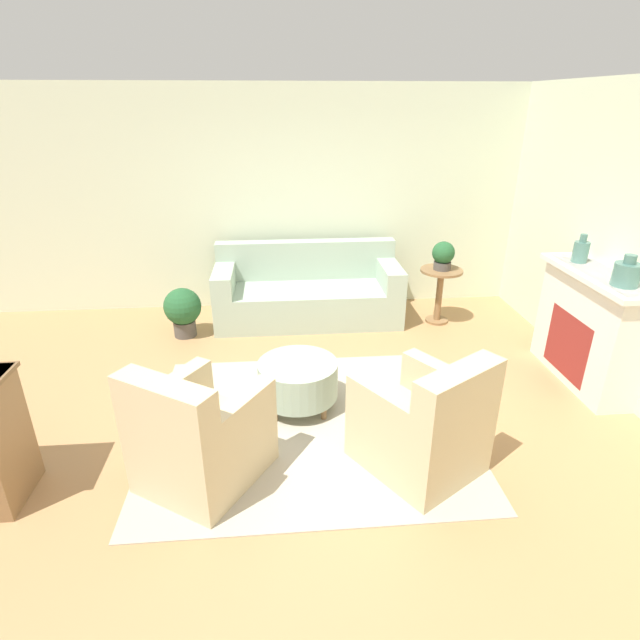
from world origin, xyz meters
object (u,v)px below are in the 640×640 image
Objects in this scene: couch at (308,293)px; potted_plant_on_side_table at (443,255)px; armchair_right at (424,427)px; vase_mantel_near at (581,251)px; vase_mantel_far at (627,274)px; potted_plant_floor at (183,309)px; side_table at (440,287)px; ottoman_table at (298,379)px; armchair_left at (198,439)px.

couch is 6.62× the size of potted_plant_on_side_table.
armchair_right is 3.17× the size of potted_plant_on_side_table.
vase_mantel_near is 1.02× the size of vase_mantel_far.
vase_mantel_far is at bearing -62.83° from potted_plant_on_side_table.
vase_mantel_far is at bearing -22.90° from potted_plant_floor.
couch is at bearing 151.07° from vase_mantel_near.
side_table is at bearing 129.13° from vase_mantel_near.
side_table is 2.49× the size of vase_mantel_near.
side_table is (0.95, 2.69, 0.10)m from armchair_right.
armchair_left is at bearing -130.08° from ottoman_table.
potted_plant_floor is at bearing 165.80° from vase_mantel_near.
vase_mantel_far is at bearing -90.00° from vase_mantel_near.
armchair_left is at bearing -134.08° from potted_plant_on_side_table.
vase_mantel_near is (2.81, 0.61, 0.95)m from ottoman_table.
vase_mantel_near is 0.47× the size of potted_plant_floor.
potted_plant_floor is (-1.28, 1.64, 0.04)m from ottoman_table.
potted_plant_on_side_table is (0.95, 2.69, 0.51)m from armchair_right.
ottoman_table is (-0.22, -2.04, -0.05)m from couch.
vase_mantel_far is at bearing 12.83° from armchair_left.
vase_mantel_far reaches higher than potted_plant_on_side_table.
potted_plant_on_side_table is (-0.96, 1.88, -0.36)m from vase_mantel_far.
couch reaches higher than ottoman_table.
potted_plant_on_side_table reaches higher than armchair_left.
potted_plant_on_side_table reaches higher than couch.
potted_plant_floor is (-4.09, 1.73, -0.90)m from vase_mantel_far.
vase_mantel_far is (2.60, -2.13, 0.90)m from couch.
potted_plant_on_side_table reaches higher than ottoman_table.
potted_plant_floor reaches higher than ottoman_table.
vase_mantel_far reaches higher than armchair_right.
couch is 1.66m from side_table.
vase_mantel_far is (0.00, -0.69, -0.00)m from vase_mantel_near.
armchair_left is 3.78m from potted_plant_on_side_table.
vase_mantel_far is 2.14m from potted_plant_on_side_table.
side_table is at bearing 2.73° from potted_plant_floor.
potted_plant_on_side_table is at bearing 44.10° from ottoman_table.
armchair_left is at bearing -157.12° from vase_mantel_near.
armchair_right reaches higher than potted_plant_floor.
armchair_right is 2.90m from potted_plant_on_side_table.
potted_plant_on_side_table reaches higher than side_table.
armchair_left is 3.75m from side_table.
armchair_left reaches higher than side_table.
potted_plant_on_side_table is at bearing 0.00° from side_table.
side_table is (1.85, 1.79, 0.18)m from ottoman_table.
vase_mantel_near is 0.69m from vase_mantel_far.
potted_plant_on_side_table is (-0.96, 1.18, -0.36)m from vase_mantel_near.
vase_mantel_near reaches higher than side_table.
vase_mantel_far is at bearing -39.34° from couch.
ottoman_table is at bearing 135.06° from armchair_right.
vase_mantel_near reaches higher than ottoman_table.
potted_plant_on_side_table is at bearing 129.13° from vase_mantel_near.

